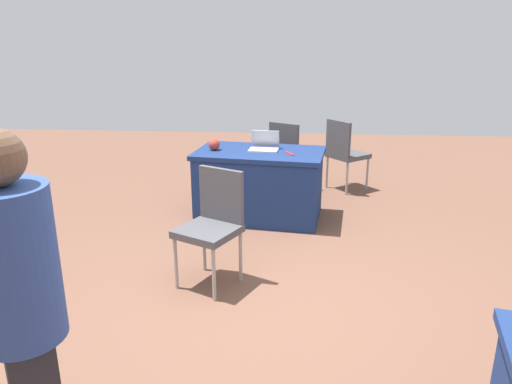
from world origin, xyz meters
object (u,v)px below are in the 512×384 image
chair_tucked_left (213,220)px  person_organiser (21,310)px  yarn_ball (214,145)px  laptop_silver (264,146)px  chair_tucked_right (344,150)px  chair_near_front (288,153)px  scissors_red (289,153)px  table_foreground (260,184)px

chair_tucked_left → person_organiser: (0.43, 2.02, 0.38)m
yarn_ball → laptop_silver: bearing=-174.0°
chair_tucked_right → chair_near_front: bearing=-115.0°
chair_tucked_right → person_organiser: (1.75, 4.70, 0.39)m
person_organiser → scissors_red: person_organiser is taller
table_foreground → chair_tucked_left: bearing=80.2°
chair_tucked_right → person_organiser: 5.03m
yarn_ball → scissors_red: (-0.84, 0.11, -0.06)m
person_organiser → laptop_silver: size_ratio=4.91×
chair_near_front → chair_tucked_right: size_ratio=1.00×
chair_tucked_right → scissors_red: size_ratio=5.27×
chair_tucked_right → person_organiser: bearing=-59.5°
table_foreground → yarn_ball: (0.51, 0.00, 0.45)m
person_organiser → scissors_red: 3.62m
chair_near_front → chair_tucked_left: chair_tucked_left is taller
chair_tucked_right → yarn_ball: 1.94m
table_foreground → yarn_ball: yarn_ball is taller
chair_tucked_right → table_foreground: bearing=-82.1°
yarn_ball → person_organiser: bearing=86.9°
scissors_red → chair_tucked_left: bearing=-47.6°
table_foreground → scissors_red: 0.52m
chair_tucked_left → yarn_ball: 1.61m
scissors_red → person_organiser: bearing=-41.7°
scissors_red → table_foreground: bearing=-134.4°
chair_tucked_left → laptop_silver: 1.67m
chair_near_front → yarn_ball: bearing=-102.1°
chair_near_front → yarn_ball: (0.82, 0.94, 0.30)m
chair_near_front → scissors_red: 1.08m
scissors_red → yarn_ball: bearing=-122.9°
chair_tucked_left → scissors_red: 1.58m
yarn_ball → scissors_red: size_ratio=0.70×
yarn_ball → chair_near_front: bearing=-131.1°
yarn_ball → scissors_red: 0.85m
person_organiser → yarn_ball: size_ratio=13.30×
chair_tucked_right → laptop_silver: size_ratio=2.79×
person_organiser → table_foreground: bearing=-48.7°
chair_tucked_right → yarn_ball: (1.56, 1.12, 0.30)m
table_foreground → chair_tucked_right: size_ratio=1.58×
laptop_silver → chair_near_front: bearing=-101.9°
chair_near_front → laptop_silver: 0.96m
person_organiser → yarn_ball: person_organiser is taller
yarn_ball → scissors_red: bearing=172.2°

